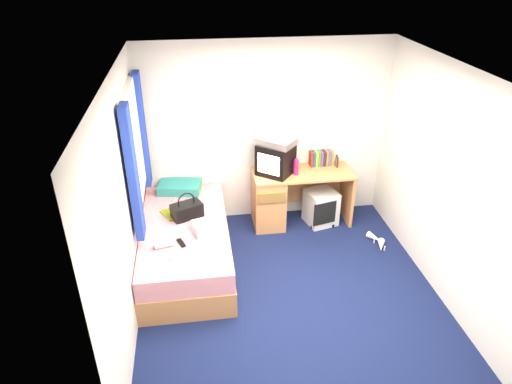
{
  "coord_description": "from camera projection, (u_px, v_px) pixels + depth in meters",
  "views": [
    {
      "loc": [
        -0.9,
        -3.77,
        3.37
      ],
      "look_at": [
        -0.27,
        0.7,
        0.9
      ],
      "focal_mm": 32.0,
      "sensor_mm": 36.0,
      "label": 1
    }
  ],
  "objects": [
    {
      "name": "crt_tv",
      "position": [
        276.0,
        159.0,
        5.8
      ],
      "size": [
        0.55,
        0.55,
        0.4
      ],
      "rotation": [
        0.0,
        0.0,
        -0.67
      ],
      "color": "black",
      "rests_on": "desk"
    },
    {
      "name": "handbag",
      "position": [
        187.0,
        210.0,
        5.31
      ],
      "size": [
        0.4,
        0.32,
        0.32
      ],
      "rotation": [
        0.0,
        0.0,
        0.42
      ],
      "color": "black",
      "rests_on": "bed"
    },
    {
      "name": "pink_water_bottle",
      "position": [
        296.0,
        167.0,
        5.82
      ],
      "size": [
        0.07,
        0.07,
        0.2
      ],
      "primitive_type": "cylinder",
      "rotation": [
        0.0,
        0.0,
        -0.04
      ],
      "color": "#C21B61",
      "rests_on": "desk"
    },
    {
      "name": "storage_cube",
      "position": [
        321.0,
        207.0,
        6.16
      ],
      "size": [
        0.46,
        0.46,
        0.47
      ],
      "primitive_type": "cube",
      "rotation": [
        0.0,
        0.0,
        0.25
      ],
      "color": "silver",
      "rests_on": "ground"
    },
    {
      "name": "remote_control",
      "position": [
        181.0,
        243.0,
        4.88
      ],
      "size": [
        0.1,
        0.17,
        0.02
      ],
      "primitive_type": "cube",
      "rotation": [
        0.0,
        0.0,
        0.37
      ],
      "color": "black",
      "rests_on": "bed"
    },
    {
      "name": "room_shell",
      "position": [
        294.0,
        174.0,
        4.31
      ],
      "size": [
        3.4,
        3.4,
        3.4
      ],
      "color": "white",
      "rests_on": "ground"
    },
    {
      "name": "ground",
      "position": [
        289.0,
        292.0,
        5.0
      ],
      "size": [
        3.4,
        3.4,
        0.0
      ],
      "primitive_type": "plane",
      "color": "#0C1438",
      "rests_on": "ground"
    },
    {
      "name": "book_row",
      "position": [
        321.0,
        158.0,
        6.08
      ],
      "size": [
        0.31,
        0.13,
        0.2
      ],
      "color": "maroon",
      "rests_on": "desk"
    },
    {
      "name": "window_assembly",
      "position": [
        136.0,
        149.0,
        4.91
      ],
      "size": [
        0.11,
        1.42,
        1.4
      ],
      "color": "silver",
      "rests_on": "room_shell"
    },
    {
      "name": "aerosol_can",
      "position": [
        290.0,
        165.0,
        5.91
      ],
      "size": [
        0.07,
        0.07,
        0.19
      ],
      "primitive_type": "cylinder",
      "rotation": [
        0.0,
        0.0,
        0.33
      ],
      "color": "silver",
      "rests_on": "desk"
    },
    {
      "name": "bed",
      "position": [
        186.0,
        244.0,
        5.35
      ],
      "size": [
        1.01,
        2.0,
        0.54
      ],
      "color": "tan",
      "rests_on": "ground"
    },
    {
      "name": "pillow",
      "position": [
        180.0,
        187.0,
        5.89
      ],
      "size": [
        0.58,
        0.42,
        0.12
      ],
      "primitive_type": "cube",
      "rotation": [
        0.0,
        0.0,
        -0.17
      ],
      "color": "#175897",
      "rests_on": "bed"
    },
    {
      "name": "white_heels",
      "position": [
        378.0,
        242.0,
        5.78
      ],
      "size": [
        0.19,
        0.41,
        0.09
      ],
      "color": "white",
      "rests_on": "ground"
    },
    {
      "name": "picture_frame",
      "position": [
        337.0,
        161.0,
        6.06
      ],
      "size": [
        0.04,
        0.12,
        0.14
      ],
      "primitive_type": "cube",
      "rotation": [
        0.0,
        0.0,
        -0.13
      ],
      "color": "black",
      "rests_on": "desk"
    },
    {
      "name": "towel",
      "position": [
        208.0,
        227.0,
        5.08
      ],
      "size": [
        0.38,
        0.35,
        0.11
      ],
      "primitive_type": "cube",
      "rotation": [
        0.0,
        0.0,
        0.3
      ],
      "color": "silver",
      "rests_on": "bed"
    },
    {
      "name": "water_bottle",
      "position": [
        164.0,
        244.0,
        4.81
      ],
      "size": [
        0.21,
        0.11,
        0.07
      ],
      "primitive_type": "cylinder",
      "rotation": [
        0.0,
        1.57,
        0.23
      ],
      "color": "silver",
      "rests_on": "bed"
    },
    {
      "name": "colour_swatch_fan",
      "position": [
        180.0,
        259.0,
        4.64
      ],
      "size": [
        0.23,
        0.12,
        0.01
      ],
      "primitive_type": "cube",
      "rotation": [
        0.0,
        0.0,
        -0.29
      ],
      "color": "yellow",
      "rests_on": "bed"
    },
    {
      "name": "vcr",
      "position": [
        276.0,
        141.0,
        5.69
      ],
      "size": [
        0.57,
        0.55,
        0.09
      ],
      "primitive_type": "cube",
      "rotation": [
        0.0,
        0.0,
        -0.7
      ],
      "color": "#B1B1B3",
      "rests_on": "crt_tv"
    },
    {
      "name": "desk",
      "position": [
        281.0,
        196.0,
        6.08
      ],
      "size": [
        1.3,
        0.55,
        0.75
      ],
      "color": "tan",
      "rests_on": "ground"
    },
    {
      "name": "magazine",
      "position": [
        173.0,
        214.0,
        5.41
      ],
      "size": [
        0.32,
        0.35,
        0.01
      ],
      "primitive_type": "cube",
      "rotation": [
        0.0,
        0.0,
        0.51
      ],
      "color": "#C6E018",
      "rests_on": "bed"
    }
  ]
}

